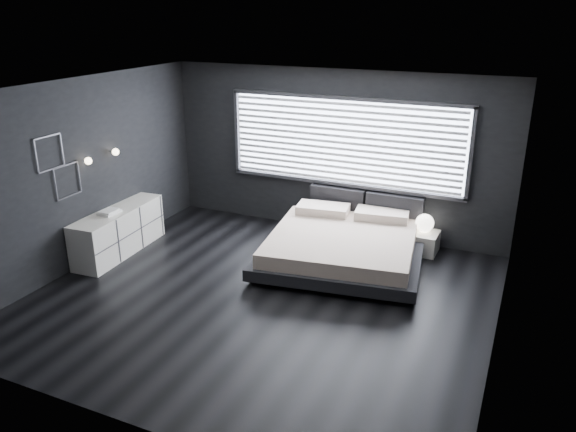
% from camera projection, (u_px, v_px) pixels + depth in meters
% --- Properties ---
extents(room, '(6.04, 6.00, 2.80)m').
position_uv_depth(room, '(261.00, 201.00, 7.21)').
color(room, black).
rests_on(room, ground).
extents(window, '(4.14, 0.09, 1.52)m').
position_uv_depth(window, '(344.00, 142.00, 9.36)').
color(window, white).
rests_on(window, ground).
extents(headboard, '(1.96, 0.16, 0.52)m').
position_uv_depth(headboard, '(365.00, 206.00, 9.51)').
color(headboard, black).
rests_on(headboard, ground).
extents(sconce_near, '(0.18, 0.11, 0.11)m').
position_uv_depth(sconce_near, '(88.00, 161.00, 8.28)').
color(sconce_near, silver).
rests_on(sconce_near, ground).
extents(sconce_far, '(0.18, 0.11, 0.11)m').
position_uv_depth(sconce_far, '(115.00, 152.00, 8.80)').
color(sconce_far, silver).
rests_on(sconce_far, ground).
extents(wall_art_upper, '(0.01, 0.48, 0.48)m').
position_uv_depth(wall_art_upper, '(50.00, 153.00, 7.72)').
color(wall_art_upper, '#47474C').
rests_on(wall_art_upper, ground).
extents(wall_art_lower, '(0.01, 0.48, 0.48)m').
position_uv_depth(wall_art_lower, '(68.00, 181.00, 8.10)').
color(wall_art_lower, '#47474C').
rests_on(wall_art_lower, ground).
extents(bed, '(2.72, 2.62, 0.62)m').
position_uv_depth(bed, '(342.00, 245.00, 8.64)').
color(bed, black).
rests_on(bed, ground).
extents(nightstand, '(0.59, 0.50, 0.34)m').
position_uv_depth(nightstand, '(419.00, 242.00, 9.08)').
color(nightstand, silver).
rests_on(nightstand, ground).
extents(orb_lamp, '(0.29, 0.29, 0.29)m').
position_uv_depth(orb_lamp, '(425.00, 223.00, 8.99)').
color(orb_lamp, white).
rests_on(orb_lamp, nightstand).
extents(dresser, '(0.62, 1.84, 0.72)m').
position_uv_depth(dresser, '(119.00, 231.00, 8.99)').
color(dresser, silver).
rests_on(dresser, ground).
extents(book_stack, '(0.25, 0.33, 0.06)m').
position_uv_depth(book_stack, '(109.00, 212.00, 8.69)').
color(book_stack, white).
rests_on(book_stack, dresser).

